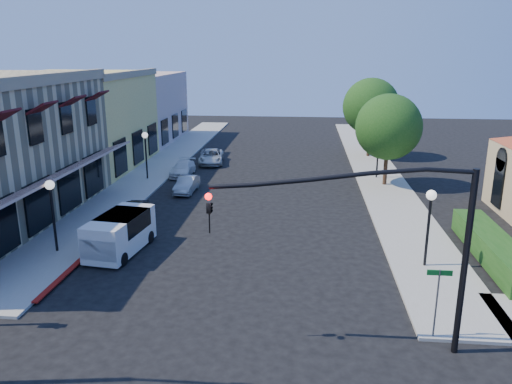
# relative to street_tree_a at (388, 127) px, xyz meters

# --- Properties ---
(ground) EXTENTS (120.00, 120.00, 0.00)m
(ground) POSITION_rel_street_tree_a_xyz_m (-8.80, -22.00, -4.19)
(ground) COLOR black
(ground) RESTS_ON ground
(sidewalk_left) EXTENTS (3.50, 50.00, 0.12)m
(sidewalk_left) POSITION_rel_street_tree_a_xyz_m (-17.55, 5.00, -4.13)
(sidewalk_left) COLOR gray
(sidewalk_left) RESTS_ON ground
(sidewalk_right) EXTENTS (3.50, 50.00, 0.12)m
(sidewalk_right) POSITION_rel_street_tree_a_xyz_m (-0.05, 5.00, -4.13)
(sidewalk_right) COLOR gray
(sidewalk_right) RESTS_ON ground
(curb_red_strip) EXTENTS (0.25, 10.00, 0.06)m
(curb_red_strip) POSITION_rel_street_tree_a_xyz_m (-15.70, -14.00, -4.19)
(curb_red_strip) COLOR maroon
(curb_red_strip) RESTS_ON ground
(yellow_stucco_building) EXTENTS (10.00, 12.00, 7.60)m
(yellow_stucco_building) POSITION_rel_street_tree_a_xyz_m (-24.30, 4.00, -0.39)
(yellow_stucco_building) COLOR #D7BF61
(yellow_stucco_building) RESTS_ON ground
(pink_stucco_building) EXTENTS (10.00, 12.00, 7.00)m
(pink_stucco_building) POSITION_rel_street_tree_a_xyz_m (-24.30, 16.00, -0.69)
(pink_stucco_building) COLOR beige
(pink_stucco_building) RESTS_ON ground
(hedge) EXTENTS (1.40, 8.00, 1.10)m
(hedge) POSITION_rel_street_tree_a_xyz_m (2.90, -13.00, -4.19)
(hedge) COLOR #1A4714
(hedge) RESTS_ON ground
(street_tree_a) EXTENTS (4.56, 4.56, 6.48)m
(street_tree_a) POSITION_rel_street_tree_a_xyz_m (0.00, 0.00, 0.00)
(street_tree_a) COLOR #311D13
(street_tree_a) RESTS_ON ground
(street_tree_b) EXTENTS (4.94, 4.94, 7.02)m
(street_tree_b) POSITION_rel_street_tree_a_xyz_m (0.00, 10.00, 0.35)
(street_tree_b) COLOR #311D13
(street_tree_b) RESTS_ON ground
(signal_mast_arm) EXTENTS (8.01, 0.39, 6.00)m
(signal_mast_arm) POSITION_rel_street_tree_a_xyz_m (-2.94, -20.50, -0.11)
(signal_mast_arm) COLOR black
(signal_mast_arm) RESTS_ON ground
(street_name_sign) EXTENTS (0.80, 0.06, 2.50)m
(street_name_sign) POSITION_rel_street_tree_a_xyz_m (-1.30, -19.80, -2.50)
(street_name_sign) COLOR #595B5E
(street_name_sign) RESTS_ON ground
(lamppost_left_near) EXTENTS (0.44, 0.44, 3.57)m
(lamppost_left_near) POSITION_rel_street_tree_a_xyz_m (-17.30, -14.00, -1.46)
(lamppost_left_near) COLOR black
(lamppost_left_near) RESTS_ON ground
(lamppost_left_far) EXTENTS (0.44, 0.44, 3.57)m
(lamppost_left_far) POSITION_rel_street_tree_a_xyz_m (-17.30, 0.00, -1.46)
(lamppost_left_far) COLOR black
(lamppost_left_far) RESTS_ON ground
(lamppost_right_near) EXTENTS (0.44, 0.44, 3.57)m
(lamppost_right_near) POSITION_rel_street_tree_a_xyz_m (-0.30, -14.00, -1.46)
(lamppost_right_near) COLOR black
(lamppost_right_near) RESTS_ON ground
(lamppost_right_far) EXTENTS (0.44, 0.44, 3.57)m
(lamppost_right_far) POSITION_rel_street_tree_a_xyz_m (-0.30, 2.00, -1.46)
(lamppost_right_far) COLOR black
(lamppost_right_far) RESTS_ON ground
(white_van) EXTENTS (2.30, 4.33, 1.83)m
(white_van) POSITION_rel_street_tree_a_xyz_m (-14.31, -13.65, -3.13)
(white_van) COLOR silver
(white_van) RESTS_ON ground
(parked_car_a) EXTENTS (1.86, 3.97, 1.32)m
(parked_car_a) POSITION_rel_street_tree_a_xyz_m (-15.00, -10.00, -3.54)
(parked_car_a) COLOR black
(parked_car_a) RESTS_ON ground
(parked_car_b) EXTENTS (1.23, 3.27, 1.07)m
(parked_car_b) POSITION_rel_street_tree_a_xyz_m (-13.60, -3.00, -3.66)
(parked_car_b) COLOR #9EA1A2
(parked_car_b) RESTS_ON ground
(parked_car_c) EXTENTS (1.51, 3.67, 1.06)m
(parked_car_c) POSITION_rel_street_tree_a_xyz_m (-15.00, 1.63, -3.66)
(parked_car_c) COLOR silver
(parked_car_c) RESTS_ON ground
(parked_car_d) EXTENTS (2.49, 4.49, 1.19)m
(parked_car_d) POSITION_rel_street_tree_a_xyz_m (-13.60, 5.97, -3.60)
(parked_car_d) COLOR #B1B5B7
(parked_car_d) RESTS_ON ground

